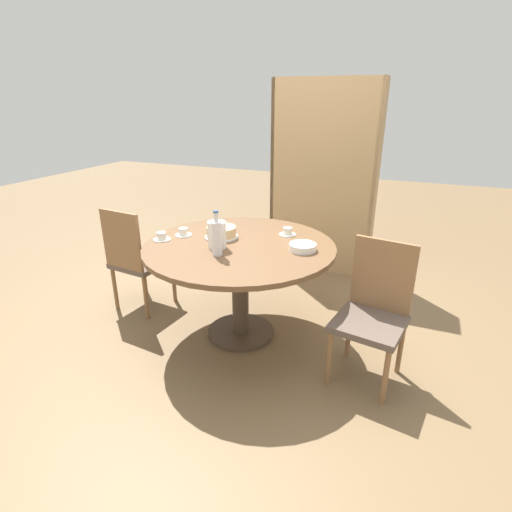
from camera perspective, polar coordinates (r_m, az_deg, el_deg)
name	(u,v)px	position (r m, az deg, el deg)	size (l,w,h in m)	color
ground_plane	(241,333)	(3.25, -2.17, -10.96)	(14.00, 14.00, 0.00)	brown
dining_table	(240,261)	(2.95, -2.34, -0.67)	(1.40, 1.40, 0.76)	#473828
chair_a	(373,311)	(2.70, 16.42, -7.49)	(0.49, 0.49, 0.92)	olive
chair_b	(136,258)	(3.55, -16.78, -0.28)	(0.46, 0.46, 0.92)	olive
bookshelf	(324,179)	(4.20, 9.71, 10.75)	(1.07, 0.28, 1.93)	tan
coffee_pot	(217,234)	(2.82, -5.61, 3.18)	(0.13, 0.13, 0.23)	white
water_bottle	(217,237)	(2.67, -5.63, 2.66)	(0.07, 0.07, 0.31)	silver
cake_main	(221,232)	(3.04, -4.98, 3.37)	(0.25, 0.25, 0.09)	silver
cup_a	(183,233)	(3.13, -10.33, 3.31)	(0.13, 0.13, 0.06)	white
cup_b	(288,232)	(3.10, 4.53, 3.43)	(0.13, 0.13, 0.06)	white
cup_c	(162,237)	(3.07, -13.32, 2.67)	(0.13, 0.13, 0.06)	white
plate_stack	(303,247)	(2.80, 6.67, 1.27)	(0.19, 0.19, 0.05)	white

